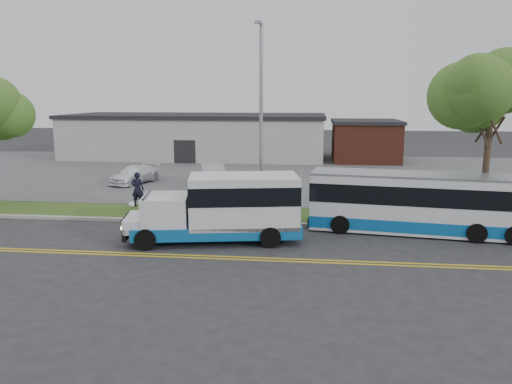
# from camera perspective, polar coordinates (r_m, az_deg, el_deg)

# --- Properties ---
(ground) EXTENTS (140.00, 140.00, 0.00)m
(ground) POSITION_cam_1_polar(r_m,az_deg,el_deg) (23.69, -7.41, -4.22)
(ground) COLOR #28282B
(ground) RESTS_ON ground
(lane_line_north) EXTENTS (70.00, 0.12, 0.01)m
(lane_line_north) POSITION_cam_1_polar(r_m,az_deg,el_deg) (20.13, -10.05, -7.04)
(lane_line_north) COLOR gold
(lane_line_north) RESTS_ON ground
(lane_line_south) EXTENTS (70.00, 0.12, 0.01)m
(lane_line_south) POSITION_cam_1_polar(r_m,az_deg,el_deg) (19.85, -10.30, -7.30)
(lane_line_south) COLOR gold
(lane_line_south) RESTS_ON ground
(curb) EXTENTS (80.00, 0.30, 0.15)m
(curb) POSITION_cam_1_polar(r_m,az_deg,el_deg) (24.70, -6.80, -3.39)
(curb) COLOR #9E9B93
(curb) RESTS_ON ground
(verge) EXTENTS (80.00, 3.30, 0.10)m
(verge) POSITION_cam_1_polar(r_m,az_deg,el_deg) (26.41, -5.91, -2.49)
(verge) COLOR #33521B
(verge) RESTS_ON ground
(parking_lot) EXTENTS (80.00, 25.00, 0.10)m
(parking_lot) POSITION_cam_1_polar(r_m,az_deg,el_deg) (40.04, -1.58, 2.17)
(parking_lot) COLOR #4C4C4F
(parking_lot) RESTS_ON ground
(commercial_building) EXTENTS (25.40, 10.40, 4.35)m
(commercial_building) POSITION_cam_1_polar(r_m,az_deg,el_deg) (50.68, -6.75, 6.38)
(commercial_building) COLOR #9E9E99
(commercial_building) RESTS_ON ground
(brick_wing) EXTENTS (6.30, 7.30, 3.90)m
(brick_wing) POSITION_cam_1_polar(r_m,az_deg,el_deg) (48.60, 12.37, 5.75)
(brick_wing) COLOR brown
(brick_wing) RESTS_ON ground
(tree_east) EXTENTS (5.20, 5.20, 8.33)m
(tree_east) POSITION_cam_1_polar(r_m,az_deg,el_deg) (26.53, 25.40, 10.01)
(tree_east) COLOR #3A2B1F
(tree_east) RESTS_ON verge
(streetlight_near) EXTENTS (0.35, 1.53, 9.50)m
(streetlight_near) POSITION_cam_1_polar(r_m,az_deg,el_deg) (25.05, 0.57, 8.83)
(streetlight_near) COLOR gray
(streetlight_near) RESTS_ON verge
(shuttle_bus) EXTENTS (7.71, 3.66, 2.85)m
(shuttle_bus) POSITION_cam_1_polar(r_m,az_deg,el_deg) (21.33, -3.38, -1.63)
(shuttle_bus) COLOR #0E5597
(shuttle_bus) RESTS_ON ground
(transit_bus) EXTENTS (10.02, 3.56, 2.72)m
(transit_bus) POSITION_cam_1_polar(r_m,az_deg,el_deg) (23.75, 18.18, -1.23)
(transit_bus) COLOR silver
(transit_bus) RESTS_ON ground
(pedestrian) EXTENTS (0.72, 0.48, 1.94)m
(pedestrian) POSITION_cam_1_polar(r_m,az_deg,el_deg) (28.34, -13.38, 0.30)
(pedestrian) COLOR black
(pedestrian) RESTS_ON verge
(parked_car_a) EXTENTS (2.69, 4.77, 1.49)m
(parked_car_a) POSITION_cam_1_polar(r_m,az_deg,el_deg) (34.08, -4.92, 1.94)
(parked_car_a) COLOR #ABADB3
(parked_car_a) RESTS_ON parking_lot
(parked_car_b) EXTENTS (2.99, 4.57, 1.23)m
(parked_car_b) POSITION_cam_1_polar(r_m,az_deg,el_deg) (36.11, -13.71, 1.97)
(parked_car_b) COLOR white
(parked_car_b) RESTS_ON parking_lot
(grocery_bag_left) EXTENTS (0.32, 0.32, 0.32)m
(grocery_bag_left) POSITION_cam_1_polar(r_m,az_deg,el_deg) (28.37, -14.04, -1.39)
(grocery_bag_left) COLOR white
(grocery_bag_left) RESTS_ON verge
(grocery_bag_right) EXTENTS (0.32, 0.32, 0.32)m
(grocery_bag_right) POSITION_cam_1_polar(r_m,az_deg,el_deg) (28.63, -12.57, -1.21)
(grocery_bag_right) COLOR white
(grocery_bag_right) RESTS_ON verge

